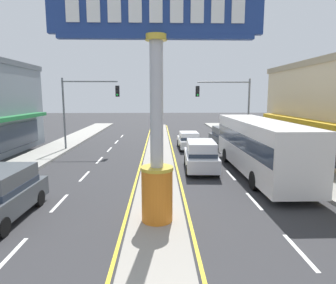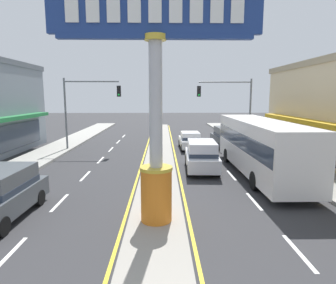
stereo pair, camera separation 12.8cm
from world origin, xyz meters
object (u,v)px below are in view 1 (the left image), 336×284
bus_far_right_lane (259,144)px  district_sign (156,96)px  suv_mid_left_lane (201,155)px  suv_far_left_oncoming (0,194)px  traffic_light_left_side (84,101)px  sedan_near_right_lane (189,140)px  traffic_light_right_side (229,101)px  suv_near_left_lane (224,137)px

bus_far_right_lane → district_sign: bearing=-131.4°
suv_mid_left_lane → suv_far_left_oncoming: same height
traffic_light_left_side → sedan_near_right_lane: bearing=3.6°
district_sign → sedan_near_right_lane: (2.70, 15.61, -3.91)m
traffic_light_right_side → bus_far_right_lane: traffic_light_right_side is taller
suv_near_left_lane → suv_mid_left_lane: bearing=-111.6°
bus_far_right_lane → suv_far_left_oncoming: (-12.00, -6.17, -0.88)m
sedan_near_right_lane → suv_mid_left_lane: suv_mid_left_lane is taller
bus_far_right_lane → suv_near_left_lane: bus_far_right_lane is taller
district_sign → sedan_near_right_lane: district_sign is taller
sedan_near_right_lane → bus_far_right_lane: bus_far_right_lane is taller
traffic_light_left_side → suv_near_left_lane: 12.77m
sedan_near_right_lane → suv_mid_left_lane: (-0.00, -7.76, 0.20)m
traffic_light_left_side → suv_mid_left_lane: 11.97m
suv_mid_left_lane → traffic_light_right_side: bearing=65.7°
bus_far_right_lane → suv_far_left_oncoming: bearing=-152.8°
traffic_light_right_side → suv_near_left_lane: (-0.28, 0.37, -3.26)m
suv_mid_left_lane → suv_far_left_oncoming: bearing=-140.4°
bus_far_right_lane → suv_far_left_oncoming: 13.52m
traffic_light_right_side → bus_far_right_lane: bearing=-91.8°
district_sign → suv_mid_left_lane: district_sign is taller
traffic_light_left_side → traffic_light_right_side: bearing=3.5°
traffic_light_right_side → suv_mid_left_lane: traffic_light_right_side is taller
sedan_near_right_lane → suv_far_left_oncoming: 17.31m
district_sign → suv_near_left_lane: district_sign is taller
traffic_light_right_side → suv_near_left_lane: size_ratio=1.33×
district_sign → traffic_light_left_side: (-6.29, 15.05, -0.45)m
bus_far_right_lane → suv_mid_left_lane: (-3.30, 1.04, -0.88)m
sedan_near_right_lane → suv_far_left_oncoming: bearing=-120.2°
district_sign → suv_far_left_oncoming: district_sign is taller
traffic_light_right_side → suv_far_left_oncoming: bearing=-129.0°
traffic_light_left_side → traffic_light_right_side: (12.58, 0.76, 0.00)m
traffic_light_right_side → suv_far_left_oncoming: 19.79m
traffic_light_left_side → traffic_light_right_side: size_ratio=1.00×
suv_near_left_lane → suv_far_left_oncoming: size_ratio=1.01×
traffic_light_right_side → bus_far_right_lane: (-0.29, -9.00, -2.38)m
suv_far_left_oncoming → traffic_light_left_side: bearing=91.1°
suv_near_left_lane → traffic_light_right_side: bearing=-52.5°
district_sign → suv_mid_left_lane: size_ratio=1.76×
traffic_light_left_side → bus_far_right_lane: 14.99m
suv_mid_left_lane → suv_far_left_oncoming: 11.30m
traffic_light_left_side → suv_far_left_oncoming: 14.77m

